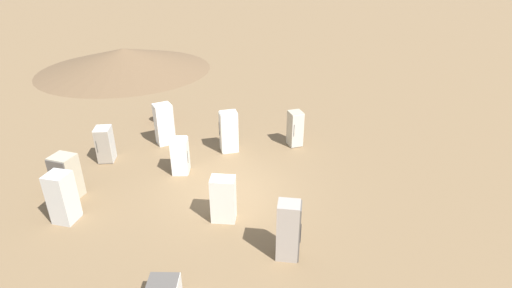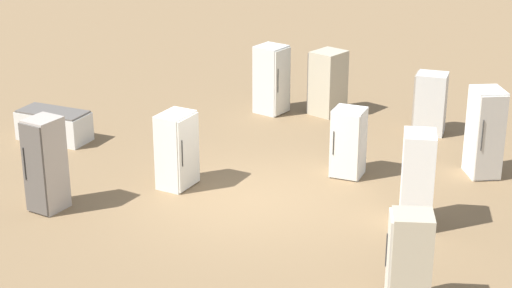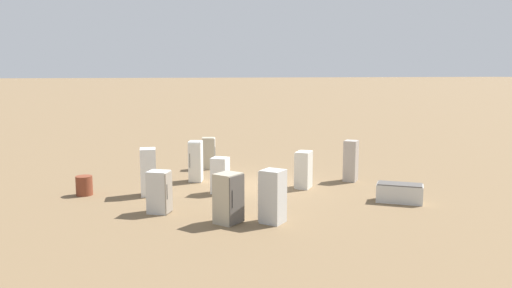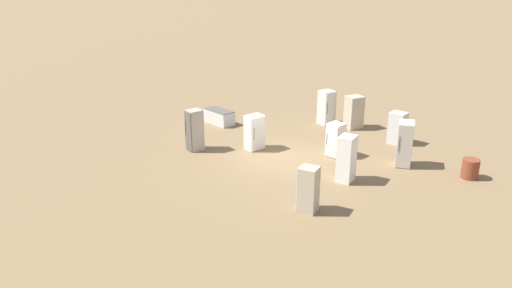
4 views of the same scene
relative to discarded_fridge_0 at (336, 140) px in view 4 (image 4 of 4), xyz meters
name	(u,v)px [view 4 (image 4 of 4)]	position (x,y,z in m)	size (l,w,h in m)	color
ground_plane	(279,159)	(-2.37, -0.78, -0.74)	(1000.00, 1000.00, 0.00)	brown
discarded_fridge_0	(336,140)	(0.00, 0.00, 0.00)	(0.88, 0.89, 1.48)	white
discarded_fridge_1	(219,117)	(-6.09, 3.56, -0.38)	(1.83, 1.64, 0.72)	silver
discarded_fridge_2	(195,130)	(-6.20, -0.37, 0.19)	(0.86, 0.86, 1.86)	#A89E93
discarded_fridge_3	(405,144)	(2.81, -0.60, 0.21)	(0.69, 0.84, 1.90)	white
discarded_fridge_4	(354,112)	(0.78, 4.04, 0.09)	(1.05, 1.05, 1.65)	#B2A88E
discarded_fridge_5	(397,128)	(2.75, 2.10, 0.01)	(0.95, 0.90, 1.49)	silver
discarded_fridge_6	(327,107)	(-0.60, 4.46, 0.14)	(0.98, 0.98, 1.76)	silver
discarded_fridge_7	(254,132)	(-3.60, 0.21, 0.05)	(0.96, 0.97, 1.58)	silver
discarded_fridge_8	(347,159)	(0.48, -2.57, 0.18)	(0.79, 0.90, 1.83)	white
discarded_fridge_9	(308,189)	(-0.77, -5.29, 0.07)	(0.79, 0.73, 1.61)	#B2A88E
rusty_barrel	(470,169)	(5.27, -1.44, -0.35)	(0.65, 0.65, 0.78)	brown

